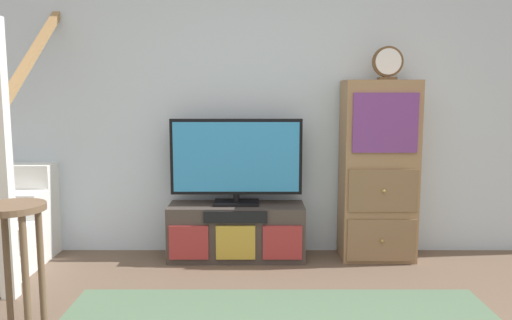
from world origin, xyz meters
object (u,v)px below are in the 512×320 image
(television, at_px, (235,159))
(side_cabinet, at_px, (377,171))
(bar_stool_near, at_px, (12,241))
(desk_clock, at_px, (386,63))
(media_console, at_px, (235,232))

(television, xyz_separation_m, side_cabinet, (1.13, -0.01, -0.09))
(television, distance_m, bar_stool_near, 1.80)
(television, distance_m, desk_clock, 1.40)
(television, bearing_deg, desk_clock, -1.40)
(side_cabinet, relative_size, bar_stool_near, 1.91)
(side_cabinet, height_order, bar_stool_near, side_cabinet)
(media_console, height_order, desk_clock, desk_clock)
(media_console, bearing_deg, side_cabinet, 0.52)
(side_cabinet, bearing_deg, desk_clock, -19.51)
(desk_clock, bearing_deg, side_cabinet, 160.49)
(side_cabinet, bearing_deg, bar_stool_near, -148.70)
(media_console, bearing_deg, bar_stool_near, -129.51)
(television, xyz_separation_m, desk_clock, (1.18, -0.03, 0.75))
(media_console, relative_size, bar_stool_near, 1.45)
(media_console, relative_size, television, 1.03)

